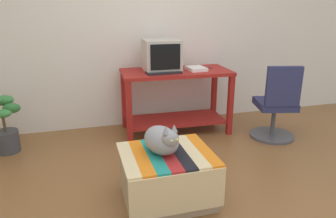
% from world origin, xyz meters
% --- Properties ---
extents(ground_plane, '(14.00, 14.00, 0.00)m').
position_xyz_m(ground_plane, '(0.00, 0.00, 0.00)').
color(ground_plane, brown).
extents(back_wall, '(8.00, 0.10, 2.60)m').
position_xyz_m(back_wall, '(0.00, 2.05, 1.30)').
color(back_wall, silver).
rests_on(back_wall, ground_plane).
extents(desk, '(1.32, 0.66, 0.77)m').
position_xyz_m(desk, '(0.35, 1.60, 0.52)').
color(desk, maroon).
rests_on(desk, ground_plane).
extents(tv_monitor, '(0.43, 0.43, 0.36)m').
position_xyz_m(tv_monitor, '(0.18, 1.65, 0.95)').
color(tv_monitor, '#BCB7A8').
rests_on(tv_monitor, desk).
extents(keyboard, '(0.41, 0.17, 0.02)m').
position_xyz_m(keyboard, '(0.16, 1.47, 0.78)').
color(keyboard, black).
rests_on(keyboard, desk).
extents(book, '(0.22, 0.26, 0.04)m').
position_xyz_m(book, '(0.58, 1.54, 0.79)').
color(book, white).
rests_on(book, desk).
extents(ottoman_with_blanket, '(0.71, 0.63, 0.41)m').
position_xyz_m(ottoman_with_blanket, '(-0.16, 0.19, 0.21)').
color(ottoman_with_blanket, tan).
rests_on(ottoman_with_blanket, ground_plane).
extents(cat, '(0.35, 0.42, 0.27)m').
position_xyz_m(cat, '(-0.20, 0.20, 0.53)').
color(cat, gray).
rests_on(cat, ottoman_with_blanket).
extents(potted_plant, '(0.39, 0.40, 0.63)m').
position_xyz_m(potted_plant, '(-1.58, 1.53, 0.28)').
color(potted_plant, '#3D3D42').
rests_on(potted_plant, ground_plane).
extents(office_chair, '(0.52, 0.52, 0.89)m').
position_xyz_m(office_chair, '(1.39, 1.04, 0.39)').
color(office_chair, '#4C4C51').
rests_on(office_chair, ground_plane).
extents(pen, '(0.10, 0.11, 0.01)m').
position_xyz_m(pen, '(0.77, 1.64, 0.77)').
color(pen, black).
rests_on(pen, desk).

